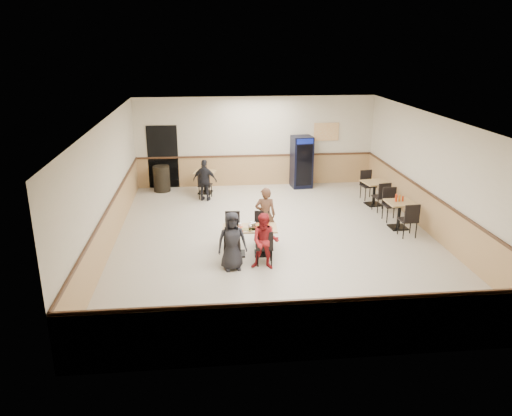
{
  "coord_description": "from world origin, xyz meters",
  "views": [
    {
      "loc": [
        -1.67,
        -11.48,
        4.73
      ],
      "look_at": [
        -0.55,
        -0.5,
        1.01
      ],
      "focal_mm": 35.0,
      "sensor_mm": 36.0,
      "label": 1
    }
  ],
  "objects": [
    {
      "name": "side_table_far_chair_south",
      "position": [
        3.32,
        1.85,
        0.46
      ],
      "size": [
        0.49,
        0.49,
        0.92
      ],
      "primitive_type": null,
      "rotation": [
        0.0,
        0.0,
        3.31
      ],
      "color": "black",
      "rests_on": "ground"
    },
    {
      "name": "main_table",
      "position": [
        -0.73,
        -0.85,
        0.44
      ],
      "size": [
        1.28,
        0.7,
        0.67
      ],
      "rotation": [
        0.0,
        0.0,
        -0.06
      ],
      "color": "black",
      "rests_on": "ground"
    },
    {
      "name": "side_table_near_chair_north",
      "position": [
        3.34,
        1.04,
        0.46
      ],
      "size": [
        0.45,
        0.45,
        0.93
      ],
      "primitive_type": null,
      "rotation": [
        0.0,
        0.0,
        0.05
      ],
      "color": "black",
      "rests_on": "ground"
    },
    {
      "name": "side_table_near_chair_south",
      "position": [
        3.34,
        -0.13,
        0.46
      ],
      "size": [
        0.45,
        0.45,
        0.93
      ],
      "primitive_type": null,
      "rotation": [
        0.0,
        0.0,
        3.19
      ],
      "color": "black",
      "rests_on": "ground"
    },
    {
      "name": "side_table_far",
      "position": [
        3.32,
        2.43,
        0.48
      ],
      "size": [
        0.78,
        0.78,
        0.72
      ],
      "rotation": [
        0.0,
        0.0,
        0.16
      ],
      "color": "black",
      "rests_on": "ground"
    },
    {
      "name": "room_shell",
      "position": [
        1.78,
        2.55,
        0.58
      ],
      "size": [
        10.0,
        10.0,
        10.0
      ],
      "color": "silver",
      "rests_on": "ground"
    },
    {
      "name": "pepsi_cooler",
      "position": [
        1.51,
        4.59,
        0.87
      ],
      "size": [
        0.71,
        0.72,
        1.73
      ],
      "rotation": [
        0.0,
        0.0,
        0.1
      ],
      "color": "black",
      "rests_on": "ground"
    },
    {
      "name": "side_table_near",
      "position": [
        3.34,
        0.45,
        0.49
      ],
      "size": [
        0.71,
        0.71,
        0.73
      ],
      "rotation": [
        0.0,
        0.0,
        0.05
      ],
      "color": "black",
      "rests_on": "ground"
    },
    {
      "name": "diner_man_opposite",
      "position": [
        -0.28,
        -0.12,
        0.7
      ],
      "size": [
        0.53,
        0.37,
        1.39
      ],
      "primitive_type": "imported",
      "rotation": [
        0.0,
        0.0,
        3.06
      ],
      "color": "brown",
      "rests_on": "ground"
    },
    {
      "name": "condiment_caddy",
      "position": [
        3.31,
        0.5,
        0.82
      ],
      "size": [
        0.23,
        0.06,
        0.2
      ],
      "color": "red",
      "rests_on": "side_table_near"
    },
    {
      "name": "lone_diner",
      "position": [
        -1.73,
        3.39,
        0.65
      ],
      "size": [
        0.82,
        0.55,
        1.29
      ],
      "primitive_type": "imported",
      "rotation": [
        0.0,
        0.0,
        2.8
      ],
      "color": "black",
      "rests_on": "ground"
    },
    {
      "name": "back_table_chair_lone",
      "position": [
        -1.73,
        3.63,
        0.45
      ],
      "size": [
        0.5,
        0.5,
        0.9
      ],
      "primitive_type": null,
      "rotation": [
        0.0,
        0.0,
        2.92
      ],
      "color": "black",
      "rests_on": "ground"
    },
    {
      "name": "diner_woman_right",
      "position": [
        -0.47,
        -1.63,
        0.63
      ],
      "size": [
        0.7,
        0.6,
        1.26
      ],
      "primitive_type": "imported",
      "rotation": [
        0.0,
        0.0,
        -0.22
      ],
      "color": "maroon",
      "rests_on": "ground"
    },
    {
      "name": "tabletop_clutter",
      "position": [
        -0.71,
        -0.91,
        0.69
      ],
      "size": [
        1.1,
        0.56,
        0.12
      ],
      "rotation": [
        0.0,
        0.0,
        -0.06
      ],
      "color": "#B52C0C",
      "rests_on": "main_table"
    },
    {
      "name": "diner_woman_left",
      "position": [
        -1.18,
        -1.58,
        0.65
      ],
      "size": [
        0.69,
        0.5,
        1.3
      ],
      "primitive_type": "imported",
      "rotation": [
        0.0,
        0.0,
        0.14
      ],
      "color": "black",
      "rests_on": "ground"
    },
    {
      "name": "trash_bin",
      "position": [
        -3.15,
        4.55,
        0.42
      ],
      "size": [
        0.54,
        0.54,
        0.84
      ],
      "primitive_type": "cylinder",
      "color": "black",
      "rests_on": "ground"
    },
    {
      "name": "main_chairs",
      "position": [
        -0.77,
        -0.85,
        0.42
      ],
      "size": [
        1.19,
        1.53,
        0.84
      ],
      "rotation": [
        0.0,
        0.0,
        -0.06
      ],
      "color": "black",
      "rests_on": "ground"
    },
    {
      "name": "ground",
      "position": [
        0.0,
        0.0,
        0.0
      ],
      "size": [
        10.0,
        10.0,
        0.0
      ],
      "primitive_type": "plane",
      "color": "beige",
      "rests_on": "ground"
    },
    {
      "name": "side_table_far_chair_north",
      "position": [
        3.32,
        3.01,
        0.46
      ],
      "size": [
        0.49,
        0.49,
        0.92
      ],
      "primitive_type": null,
      "rotation": [
        0.0,
        0.0,
        0.16
      ],
      "color": "black",
      "rests_on": "ground"
    },
    {
      "name": "back_table",
      "position": [
        -1.73,
        4.2,
        0.47
      ],
      "size": [
        0.8,
        0.8,
        0.71
      ],
      "rotation": [
        0.0,
        0.0,
        -0.22
      ],
      "color": "black",
      "rests_on": "ground"
    }
  ]
}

